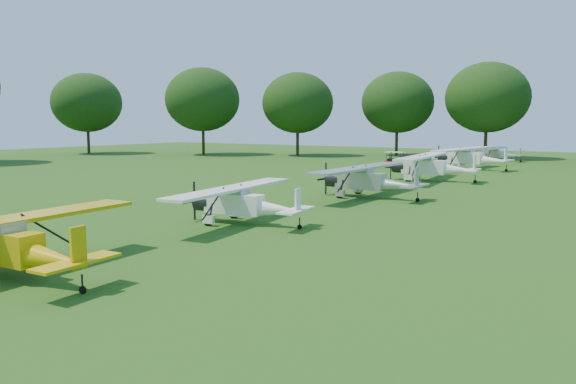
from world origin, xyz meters
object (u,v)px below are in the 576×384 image
at_px(aircraft_5, 430,165).
at_px(golf_cart, 394,162).
at_px(aircraft_7, 497,153).
at_px(aircraft_2, 11,242).
at_px(aircraft_3, 242,201).
at_px(aircraft_4, 368,178).
at_px(aircraft_6, 470,156).

height_order(aircraft_5, golf_cart, aircraft_5).
bearing_deg(aircraft_7, golf_cart, -110.66).
distance_m(aircraft_2, aircraft_7, 63.66).
bearing_deg(golf_cart, aircraft_3, -80.32).
bearing_deg(aircraft_7, aircraft_4, -86.85).
bearing_deg(golf_cart, aircraft_4, -72.75).
relative_size(aircraft_2, aircraft_5, 0.86).
bearing_deg(aircraft_4, aircraft_5, 91.46).
distance_m(aircraft_2, golf_cart, 47.48).
height_order(aircraft_3, aircraft_4, aircraft_4).
xyz_separation_m(aircraft_3, aircraft_7, (0.40, 52.12, -0.08)).
height_order(aircraft_5, aircraft_6, aircraft_6).
bearing_deg(aircraft_7, aircraft_2, -88.47).
bearing_deg(aircraft_3, aircraft_7, 82.96).
bearing_deg(aircraft_7, aircraft_3, -88.29).
height_order(aircraft_4, aircraft_7, aircraft_4).
relative_size(aircraft_4, aircraft_6, 0.90).
bearing_deg(aircraft_7, aircraft_6, -86.05).
distance_m(aircraft_4, aircraft_7, 40.15).
bearing_deg(aircraft_2, aircraft_3, 85.39).
distance_m(aircraft_7, golf_cart, 18.01).
distance_m(aircraft_5, aircraft_6, 13.27).
distance_m(aircraft_3, aircraft_6, 37.64).
relative_size(aircraft_3, golf_cart, 4.80).
bearing_deg(aircraft_5, aircraft_4, -95.00).
distance_m(aircraft_2, aircraft_3, 11.54).
bearing_deg(aircraft_3, aircraft_2, -98.03).
bearing_deg(aircraft_2, aircraft_7, 86.20).
bearing_deg(aircraft_3, aircraft_4, 78.14).
distance_m(aircraft_4, aircraft_6, 25.66).
xyz_separation_m(aircraft_3, aircraft_6, (0.85, 37.63, 0.27)).
bearing_deg(aircraft_5, golf_cart, 119.48).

